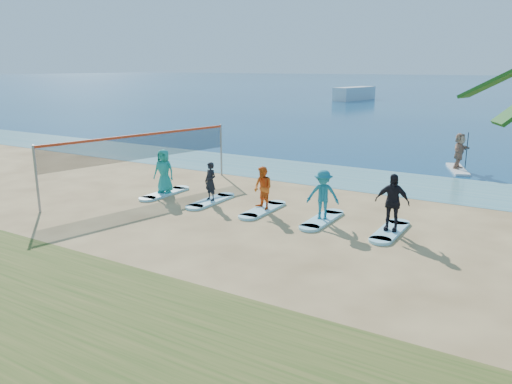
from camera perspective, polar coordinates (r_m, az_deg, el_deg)
The scene contains 16 objects.
ground at distance 15.22m, azimuth -1.76°, elevation -5.93°, with size 600.00×600.00×0.00m, color tan.
shallow_water at distance 24.36m, azimuth 11.79°, elevation 1.51°, with size 600.00×600.00×0.00m, color teal.
volleyball_net at distance 21.69m, azimuth -12.94°, elevation 5.01°, with size 2.11×8.86×2.50m.
paddleboard at distance 27.77m, azimuth 22.04°, elevation 2.42°, with size 0.70×3.00×0.12m, color silver.
paddleboarder at distance 27.60m, azimuth 22.22°, elevation 4.38°, with size 1.69×0.54×1.82m, color tan.
boat_offshore_a at distance 81.68m, azimuth 11.15°, elevation 10.27°, with size 2.46×9.10×2.03m, color silver.
surfboard_0 at distance 21.29m, azimuth -10.37°, elevation -0.15°, with size 0.70×2.20×0.09m, color #9EE5F5.
student_0 at distance 21.07m, azimuth -10.49°, elevation 2.37°, with size 0.89×0.58×1.82m, color teal.
surfboard_1 at distance 19.82m, azimuth -5.17°, elevation -1.04°, with size 0.70×2.20×0.09m, color #9EE5F5.
student_1 at distance 19.63m, azimuth -5.23°, elevation 1.22°, with size 0.55×0.36×1.51m, color black.
surfboard_2 at distance 18.55m, azimuth 0.79°, elevation -2.05°, with size 0.70×2.20×0.09m, color #9EE5F5.
student_2 at distance 18.34m, azimuth 0.80°, elevation 0.46°, with size 0.77×0.60×1.58m, color #DF5A17.
surfboard_3 at distance 17.52m, azimuth 7.56°, elevation -3.16°, with size 0.70×2.20×0.09m, color #9EE5F5.
student_3 at distance 17.27m, azimuth 7.66°, elevation -0.30°, with size 1.11×0.64×1.72m, color #1B7285.
surfboard_4 at distance 16.76m, azimuth 15.07°, elevation -4.34°, with size 0.70×2.20×0.09m, color #9EE5F5.
student_4 at distance 16.48m, azimuth 15.29°, elevation -1.13°, with size 1.09×0.45×1.86m, color black.
Camera 1 is at (7.80, -11.98, 5.24)m, focal length 35.00 mm.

